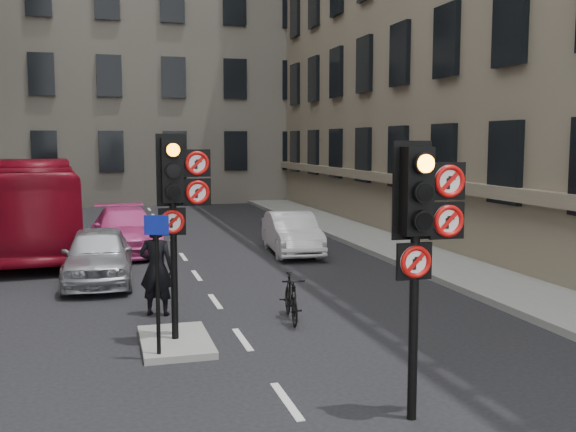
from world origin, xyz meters
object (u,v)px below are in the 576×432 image
car_white (292,233)px  info_sign (157,265)px  motorcycle (291,298)px  car_pink (125,230)px  signal_far (178,192)px  motorcyclist (156,268)px  car_silver (98,255)px  signal_near (422,220)px  bus_red (35,204)px

car_white → info_sign: info_sign is taller
car_white → motorcycle: 8.07m
motorcycle → car_white: bearing=81.6°
car_pink → info_sign: 11.32m
signal_far → motorcyclist: signal_far is taller
signal_far → motorcycle: size_ratio=2.28×
motorcycle → info_sign: 3.48m
car_white → motorcycle: size_ratio=2.52×
car_white → car_pink: bearing=166.1°
car_silver → motorcyclist: size_ratio=2.12×
signal_near → car_white: signal_near is taller
signal_far → info_sign: bearing=-118.2°
signal_far → bus_red: bearing=106.0°
signal_near → bus_red: signal_near is taller
motorcycle → motorcyclist: 2.83m
signal_near → signal_far: (-2.60, 4.00, 0.12)m
car_pink → info_sign: size_ratio=2.15×
signal_far → car_silver: bearing=103.5°
car_silver → motorcycle: (3.70, -4.79, -0.23)m
info_sign → car_silver: bearing=118.1°
car_white → motorcyclist: bearing=-121.1°
car_pink → motorcycle: (2.87, -9.47, -0.24)m
signal_far → car_white: size_ratio=0.90×
motorcyclist → car_pink: bearing=-66.5°
bus_red → signal_near: bearing=-73.5°
signal_near → car_pink: size_ratio=0.73×
car_white → bus_red: (-7.92, 3.07, 0.84)m
bus_red → info_sign: bearing=-81.0°
signal_far → motorcycle: bearing=23.6°
signal_near → info_sign: (-3.04, 3.19, -0.99)m
signal_near → motorcyclist: signal_near is taller
car_silver → car_pink: 4.75m
car_silver → info_sign: info_sign is taller
info_sign → motorcyclist: bearing=105.8°
motorcyclist → info_sign: info_sign is taller
car_pink → info_sign: info_sign is taller
signal_near → signal_far: bearing=123.0°
car_white → motorcycle: bearing=-101.3°
car_pink → car_white: bearing=-21.4°
signal_near → car_silver: size_ratio=0.86×
car_white → motorcyclist: size_ratio=2.02×
signal_near → car_silver: signal_near is taller
signal_near → car_white: (1.93, 12.76, -1.93)m
motorcycle → info_sign: (-2.75, -1.82, 1.12)m
motorcyclist → info_sign: bearing=107.1°
signal_near → motorcycle: (-0.29, 5.01, -2.11)m
car_pink → bus_red: bus_red is taller
info_sign → car_white: bearing=82.4°
motorcycle → info_sign: bearing=-138.9°
car_pink → motorcycle: car_pink is taller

